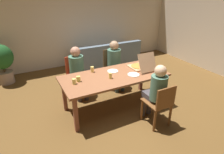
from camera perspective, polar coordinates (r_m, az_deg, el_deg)
name	(u,v)px	position (r m, az deg, el deg)	size (l,w,h in m)	color
ground_plane	(114,106)	(4.25, 0.63, -8.81)	(20.00, 20.00, 0.00)	brown
back_wall	(70,25)	(6.39, -12.45, 14.92)	(7.32, 0.12, 2.60)	beige
side_wall_right	(205,26)	(6.75, 26.00, 13.57)	(0.12, 5.05, 2.60)	beige
dining_table	(114,79)	(3.91, 0.68, -0.46)	(2.16, 0.98, 0.76)	brown
chair_0	(160,104)	(3.60, 14.10, -7.84)	(0.43, 0.45, 0.86)	brown
person_0	(156,89)	(3.57, 13.04, -3.58)	(0.30, 0.49, 1.19)	#433E42
chair_1	(112,67)	(4.92, 0.14, 3.04)	(0.45, 0.38, 0.98)	brown
person_1	(115,61)	(4.73, 0.94, 4.70)	(0.33, 0.53, 1.22)	#33403E
chair_2	(76,74)	(4.62, -10.64, 0.75)	(0.45, 0.40, 0.93)	#B1351E
person_2	(77,68)	(4.41, -10.29, 2.56)	(0.33, 0.54, 1.20)	#3A3235
pizza_box_0	(140,66)	(4.24, 8.47, 3.30)	(0.40, 0.57, 0.40)	tan
plate_0	(113,71)	(4.05, 0.23, 1.79)	(0.23, 0.23, 0.01)	white
plate_1	(134,75)	(3.91, 6.46, 0.74)	(0.24, 0.24, 0.01)	white
drinking_glass_0	(74,81)	(3.58, -11.31, -1.28)	(0.07, 0.07, 0.10)	#DBCC63
drinking_glass_1	(110,76)	(3.72, -0.50, 0.42)	(0.06, 0.06, 0.11)	#E7C860
drinking_glass_2	(78,79)	(3.65, -10.03, -0.55)	(0.08, 0.08, 0.10)	#D9CC5B
drinking_glass_3	(92,69)	(4.02, -5.94, 2.28)	(0.07, 0.07, 0.12)	#E7C261
couch	(107,58)	(6.31, -1.55, 5.76)	(2.15, 0.84, 0.81)	slate
potted_plant	(2,61)	(5.78, -30.07, 4.22)	(0.59, 0.59, 1.07)	gray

